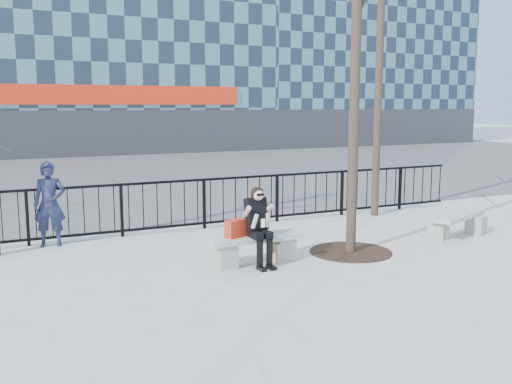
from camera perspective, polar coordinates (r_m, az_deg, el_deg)
name	(u,v)px	position (r m, az deg, el deg)	size (l,w,h in m)	color
ground	(255,263)	(9.84, -0.08, -7.14)	(120.00, 120.00, 0.00)	#A3A39D
street_surface	(96,172)	(24.04, -15.73, 1.98)	(60.00, 23.00, 0.01)	#474747
railing	(195,204)	(12.42, -6.07, -1.23)	(14.00, 0.06, 1.10)	black
tree_grate	(351,252)	(10.68, 9.43, -5.91)	(1.50, 1.50, 0.02)	black
bench_main	(255,246)	(9.76, -0.08, -5.44)	(1.65, 0.46, 0.49)	gray
bench_second	(458,223)	(12.45, 19.51, -2.92)	(1.56, 0.43, 0.46)	gray
seated_woman	(259,227)	(9.54, 0.33, -3.50)	(0.50, 0.64, 1.34)	black
handbag	(236,228)	(9.56, -2.05, -3.67)	(0.36, 0.17, 0.30)	red
shopping_bag	(282,252)	(9.93, 2.61, -6.01)	(0.35, 0.13, 0.33)	beige
standing_man	(50,204)	(11.54, -19.93, -1.15)	(0.60, 0.39, 1.63)	black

